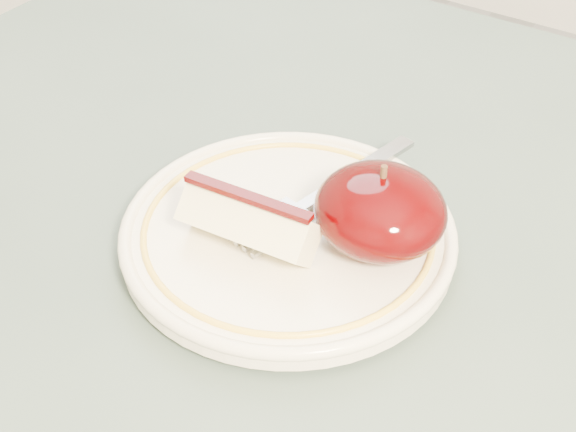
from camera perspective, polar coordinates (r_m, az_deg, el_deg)
The scene contains 5 objects.
table at distance 0.55m, azimuth -1.39°, elevation -13.24°, with size 0.90×0.90×0.75m.
plate at distance 0.52m, azimuth -0.00°, elevation -1.19°, with size 0.22×0.22×0.02m.
apple_half at distance 0.49m, azimuth 6.57°, elevation 0.39°, with size 0.08×0.08×0.06m.
apple_wedge at distance 0.49m, azimuth -2.83°, elevation -0.43°, with size 0.09×0.04×0.04m.
fork at distance 0.54m, azimuth 2.67°, elevation 1.67°, with size 0.05×0.16×0.00m.
Camera 1 is at (0.20, -0.27, 1.10)m, focal length 50.00 mm.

